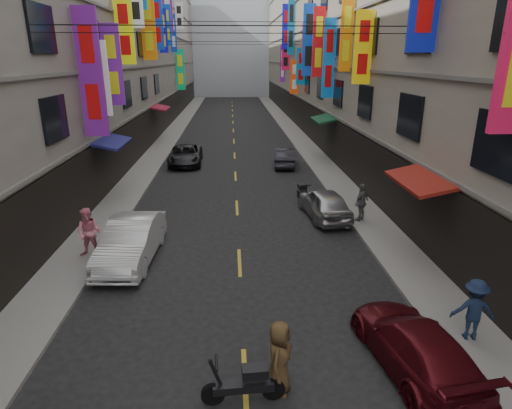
{
  "coord_description": "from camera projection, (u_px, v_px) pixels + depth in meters",
  "views": [
    {
      "loc": [
        -0.21,
        4.04,
        6.99
      ],
      "look_at": [
        0.23,
        11.65,
        4.38
      ],
      "focal_mm": 30.0,
      "sensor_mm": 36.0,
      "label": 1
    }
  ],
  "objects": [
    {
      "name": "sidewalk_left",
      "position": [
        166.0,
        141.0,
        37.78
      ],
      "size": [
        2.0,
        90.0,
        0.12
      ],
      "primitive_type": "cube",
      "color": "slate",
      "rests_on": "ground"
    },
    {
      "name": "sidewalk_right",
      "position": [
        301.0,
        140.0,
        38.44
      ],
      "size": [
        2.0,
        90.0,
        0.12
      ],
      "primitive_type": "cube",
      "color": "slate",
      "rests_on": "ground"
    },
    {
      "name": "building_row_left",
      "position": [
        83.0,
        26.0,
        34.41
      ],
      "size": [
        10.14,
        90.0,
        19.0
      ],
      "color": "gray",
      "rests_on": "ground"
    },
    {
      "name": "building_row_right",
      "position": [
        375.0,
        27.0,
        35.71
      ],
      "size": [
        10.14,
        90.0,
        19.0
      ],
      "color": "gray",
      "rests_on": "ground"
    },
    {
      "name": "haze_block",
      "position": [
        231.0,
        36.0,
        81.8
      ],
      "size": [
        18.0,
        8.0,
        22.0
      ],
      "primitive_type": "cube",
      "color": "#A8B1BC",
      "rests_on": "ground"
    },
    {
      "name": "shop_signage",
      "position": [
        232.0,
        24.0,
        28.31
      ],
      "size": [
        14.0,
        55.0,
        12.21
      ],
      "color": "#0E52AB",
      "rests_on": "ground"
    },
    {
      "name": "street_awnings",
      "position": [
        211.0,
        140.0,
        21.98
      ],
      "size": [
        13.99,
        35.2,
        0.41
      ],
      "color": "#124420",
      "rests_on": "ground"
    },
    {
      "name": "overhead_cables",
      "position": [
        233.0,
        24.0,
        23.95
      ],
      "size": [
        14.0,
        38.04,
        1.24
      ],
      "color": "black",
      "rests_on": "ground"
    },
    {
      "name": "lane_markings",
      "position": [
        234.0,
        148.0,
        35.29
      ],
      "size": [
        0.12,
        80.2,
        0.01
      ],
      "color": "gold",
      "rests_on": "ground"
    },
    {
      "name": "scooter_crossing",
      "position": [
        245.0,
        384.0,
        9.06
      ],
      "size": [
        1.8,
        0.5,
        1.14
      ],
      "rotation": [
        0.0,
        0.0,
        1.63
      ],
      "color": "black",
      "rests_on": "ground"
    },
    {
      "name": "scooter_far_right",
      "position": [
        303.0,
        194.0,
        21.86
      ],
      "size": [
        0.54,
        1.8,
        1.14
      ],
      "rotation": [
        0.0,
        0.0,
        3.25
      ],
      "color": "black",
      "rests_on": "ground"
    },
    {
      "name": "car_left_mid",
      "position": [
        131.0,
        241.0,
        15.39
      ],
      "size": [
        1.89,
        4.74,
        1.53
      ],
      "primitive_type": "imported",
      "rotation": [
        0.0,
        0.0,
        -0.06
      ],
      "color": "silver",
      "rests_on": "ground"
    },
    {
      "name": "car_left_far",
      "position": [
        186.0,
        155.0,
        29.58
      ],
      "size": [
        2.26,
        4.72,
        1.3
      ],
      "primitive_type": "imported",
      "rotation": [
        0.0,
        0.0,
        0.02
      ],
      "color": "black",
      "rests_on": "ground"
    },
    {
      "name": "car_right_near",
      "position": [
        415.0,
        345.0,
        10.01
      ],
      "size": [
        2.32,
        4.44,
        1.23
      ],
      "primitive_type": "imported",
      "rotation": [
        0.0,
        0.0,
        3.29
      ],
      "color": "#550E15",
      "rests_on": "ground"
    },
    {
      "name": "car_right_mid",
      "position": [
        324.0,
        203.0,
        19.61
      ],
      "size": [
        2.06,
        4.2,
        1.38
      ],
      "primitive_type": "imported",
      "rotation": [
        0.0,
        0.0,
        3.25
      ],
      "color": "#B0B1B5",
      "rests_on": "ground"
    },
    {
      "name": "car_right_far",
      "position": [
        285.0,
        157.0,
        29.08
      ],
      "size": [
        1.75,
        3.86,
        1.23
      ],
      "primitive_type": "imported",
      "rotation": [
        0.0,
        0.0,
        3.02
      ],
      "color": "#292830",
      "rests_on": "ground"
    },
    {
      "name": "pedestrian_lfar",
      "position": [
        89.0,
        233.0,
        15.4
      ],
      "size": [
        0.96,
        0.72,
        1.84
      ],
      "primitive_type": "imported",
      "rotation": [
        0.0,
        0.0,
        -0.13
      ],
      "color": "pink",
      "rests_on": "sidewalk_left"
    },
    {
      "name": "pedestrian_rnear",
      "position": [
        474.0,
        309.0,
        10.85
      ],
      "size": [
        1.16,
        0.76,
        1.66
      ],
      "primitive_type": "imported",
      "rotation": [
        0.0,
        0.0,
        2.94
      ],
      "color": "#16233D",
      "rests_on": "sidewalk_right"
    },
    {
      "name": "pedestrian_rfar",
      "position": [
        362.0,
        202.0,
        18.86
      ],
      "size": [
        1.12,
        1.1,
        1.7
      ],
      "primitive_type": "imported",
      "rotation": [
        0.0,
        0.0,
        3.89
      ],
      "color": "#5B5C5E",
      "rests_on": "sidewalk_right"
    },
    {
      "name": "pedestrian_crossing",
      "position": [
        279.0,
        358.0,
        9.21
      ],
      "size": [
        0.85,
        1.0,
        1.74
      ],
      "primitive_type": "imported",
      "rotation": [
        0.0,
        0.0,
        1.2
      ],
      "color": "#4A361D",
      "rests_on": "ground"
    }
  ]
}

